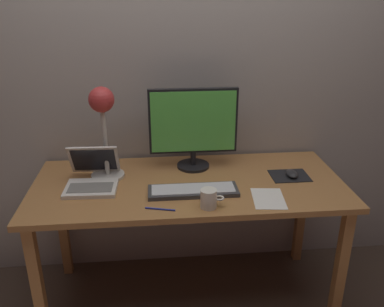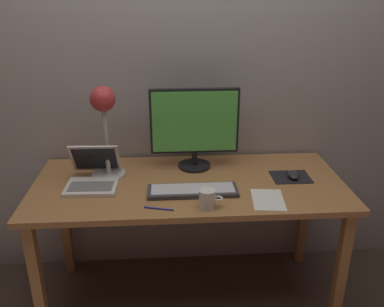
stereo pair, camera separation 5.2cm
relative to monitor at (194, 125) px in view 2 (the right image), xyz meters
name	(u,v)px [view 2 (the right image)]	position (x,y,z in m)	size (l,w,h in m)	color
ground_plane	(189,295)	(-0.04, -0.19, -0.99)	(4.80, 4.80, 0.00)	#47382D
back_wall	(184,60)	(-0.04, 0.21, 0.31)	(4.80, 0.06, 2.60)	#A8A099
desk	(189,196)	(-0.04, -0.19, -0.33)	(1.60, 0.70, 0.74)	#A8703D
monitor	(194,125)	(0.00, 0.00, 0.00)	(0.48, 0.18, 0.45)	black
keyboard_main	(193,190)	(-0.03, -0.31, -0.23)	(0.44, 0.14, 0.03)	#38383A
laptop	(93,173)	(-0.53, -0.16, -0.19)	(0.26, 0.30, 0.19)	silver
desk_lamp	(104,115)	(-0.46, -0.08, 0.09)	(0.18, 0.18, 0.48)	beige
mousepad	(291,177)	(0.50, -0.17, -0.24)	(0.20, 0.16, 0.00)	black
mouse	(293,175)	(0.51, -0.18, -0.23)	(0.06, 0.10, 0.03)	#28282B
coffee_mug	(208,199)	(0.03, -0.45, -0.20)	(0.11, 0.08, 0.09)	white
paper_sheet_near_mouse	(268,200)	(0.32, -0.40, -0.25)	(0.15, 0.21, 0.00)	white
pen	(159,209)	(-0.20, -0.46, -0.24)	(0.01, 0.01, 0.14)	#2633A5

